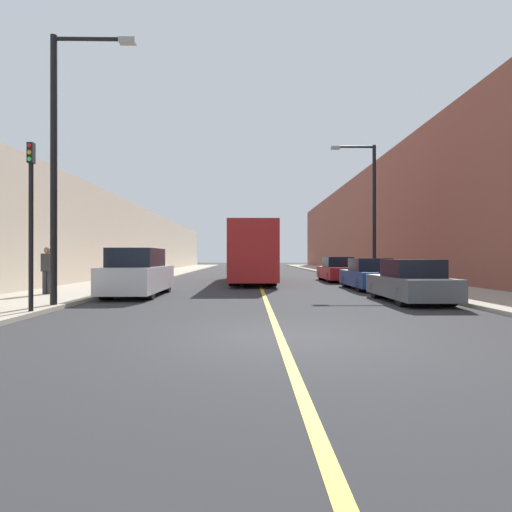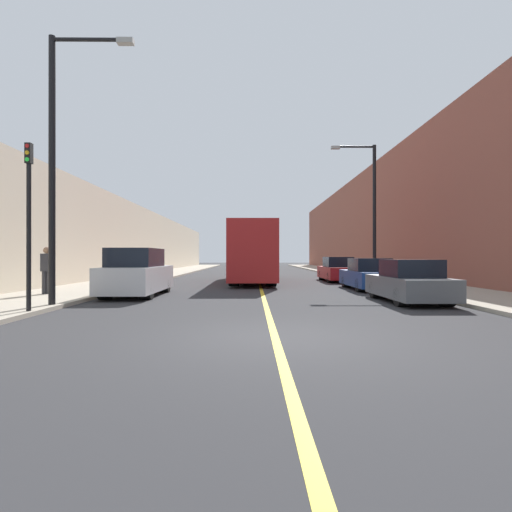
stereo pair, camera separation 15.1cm
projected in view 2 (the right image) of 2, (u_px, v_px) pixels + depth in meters
The scene contains 15 objects.
ground_plane at pixel (275, 338), 7.79m from camera, with size 200.00×200.00×0.00m, color #2D2D30.
sidewalk_left at pixel (170, 273), 37.70m from camera, with size 3.95×72.00×0.12m, color #A89E8C.
sidewalk_right at pixel (343, 273), 37.87m from camera, with size 3.95×72.00×0.12m, color #A89E8C.
building_row_left at pixel (128, 242), 37.67m from camera, with size 4.00×72.00×6.03m, color beige.
building_row_right at pixel (385, 222), 37.92m from camera, with size 4.00×72.00×9.81m, color brown.
road_center_line at pixel (257, 273), 37.79m from camera, with size 0.16×72.00×0.01m, color gold.
bus at pixel (253, 253), 25.38m from camera, with size 2.58×12.05×3.48m.
parked_suv_left at pixel (137, 274), 16.12m from camera, with size 1.93×4.85×1.92m.
car_right_near at pixel (409, 283), 13.86m from camera, with size 1.80×4.24×1.48m.
car_right_mid at pixel (368, 275), 19.17m from camera, with size 1.81×4.42×1.51m.
car_right_far at pixel (337, 270), 25.64m from camera, with size 1.78×4.76×1.57m.
street_lamp_left at pixel (59, 153), 12.17m from camera, with size 2.58×0.24×8.20m.
street_lamp_right at pixel (371, 204), 22.76m from camera, with size 2.58×0.24×7.84m.
traffic_light at pixel (29, 220), 10.72m from camera, with size 0.16×0.18×4.51m.
pedestrian at pixel (47, 270), 15.65m from camera, with size 0.41×0.26×1.84m.
Camera 2 is at (-0.45, -7.79, 1.58)m, focal length 28.00 mm.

